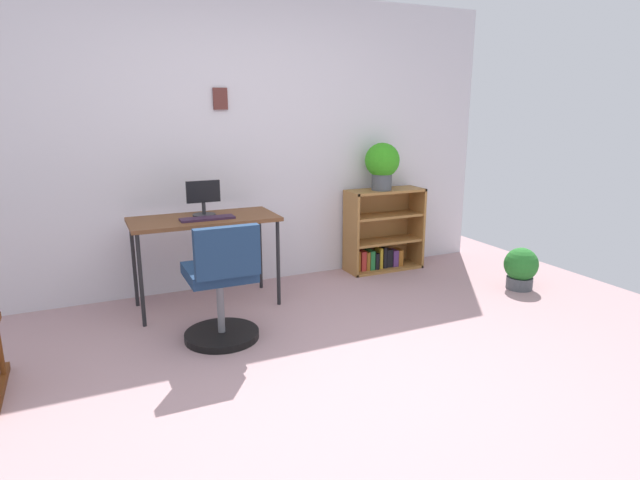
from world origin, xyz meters
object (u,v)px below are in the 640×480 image
at_px(bookshelf_low, 381,234).
at_px(potted_plant_on_shelf, 382,163).
at_px(office_chair, 222,291).
at_px(desk, 204,225).
at_px(potted_plant_floor, 521,268).
at_px(monitor, 203,198).
at_px(keyboard, 207,218).

bearing_deg(bookshelf_low, potted_plant_on_shelf, -128.51).
height_order(office_chair, bookshelf_low, office_chair).
bearing_deg(desk, potted_plant_floor, -16.27).
xyz_separation_m(monitor, potted_plant_on_shelf, (1.76, 0.17, 0.19)).
distance_m(monitor, keyboard, 0.21).
xyz_separation_m(bookshelf_low, potted_plant_on_shelf, (-0.04, -0.05, 0.71)).
distance_m(office_chair, bookshelf_low, 2.15).
bearing_deg(potted_plant_on_shelf, potted_plant_floor, -49.78).
bearing_deg(potted_plant_on_shelf, bookshelf_low, 51.49).
relative_size(monitor, potted_plant_floor, 0.75).
bearing_deg(potted_plant_on_shelf, keyboard, -169.29).
distance_m(bookshelf_low, potted_plant_on_shelf, 0.71).
bearing_deg(keyboard, monitor, 85.50).
xyz_separation_m(keyboard, bookshelf_low, (1.81, 0.39, -0.39)).
xyz_separation_m(monitor, office_chair, (-0.08, -0.81, -0.50)).
xyz_separation_m(office_chair, potted_plant_on_shelf, (1.84, 0.98, 0.69)).
distance_m(bookshelf_low, potted_plant_floor, 1.34).
relative_size(desk, keyboard, 2.75).
height_order(desk, office_chair, office_chair).
xyz_separation_m(desk, keyboard, (0.01, -0.09, 0.07)).
relative_size(keyboard, potted_plant_on_shelf, 0.92).
distance_m(desk, potted_plant_on_shelf, 1.83).
bearing_deg(keyboard, office_chair, -96.21).
bearing_deg(desk, bookshelf_low, 9.19).
xyz_separation_m(desk, potted_plant_floor, (2.63, -0.77, -0.48)).
height_order(bookshelf_low, potted_plant_on_shelf, potted_plant_on_shelf).
distance_m(desk, office_chair, 0.80).
relative_size(office_chair, bookshelf_low, 1.06).
bearing_deg(bookshelf_low, office_chair, -151.20).
bearing_deg(desk, potted_plant_on_shelf, 7.71).
bearing_deg(office_chair, keyboard, 83.79).
xyz_separation_m(potted_plant_on_shelf, potted_plant_floor, (0.85, -1.01, -0.87)).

